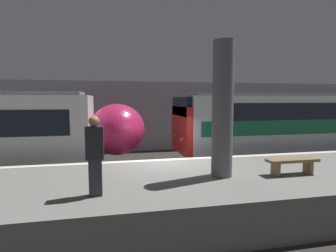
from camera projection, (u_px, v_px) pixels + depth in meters
name	position (u px, v px, depth m)	size (l,w,h in m)	color
ground_plane	(167.00, 188.00, 9.49)	(120.00, 120.00, 0.00)	#282623
platform	(182.00, 194.00, 7.35)	(40.00, 4.28, 1.08)	slate
station_rear_barrier	(143.00, 116.00, 16.23)	(50.00, 0.15, 4.30)	#939399
support_pillar_near	(223.00, 110.00, 7.13)	(0.58, 0.58, 3.69)	#56565B
train_boxy	(332.00, 126.00, 13.94)	(17.00, 3.03, 3.50)	black
person_waiting	(95.00, 154.00, 5.72)	(0.38, 0.24, 1.77)	#2D2D38
platform_bench	(292.00, 163.00, 7.42)	(1.50, 0.40, 0.45)	brown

